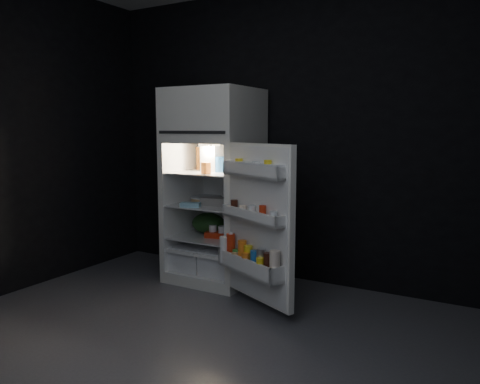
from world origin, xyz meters
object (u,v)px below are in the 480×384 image
Objects in this scene: milk_jug at (212,158)px; egg_carton at (218,202)px; fridge_door at (256,226)px; refrigerator at (215,179)px; yogurt_tray at (218,235)px.

egg_carton is at bearing -37.35° from milk_jug.
fridge_door is 0.77m from egg_carton.
egg_carton is (0.10, -0.10, -0.19)m from refrigerator.
refrigerator is 1.46× the size of fridge_door.
refrigerator reaches higher than milk_jug.
refrigerator is 0.24m from egg_carton.
egg_carton reaches higher than yogurt_tray.
milk_jug is at bearing 131.21° from yogurt_tray.
fridge_door reaches higher than yogurt_tray.
egg_carton is 1.39× the size of yogurt_tray.
fridge_door is at bearing -36.58° from milk_jug.
fridge_door is at bearing -36.89° from refrigerator.
milk_jug is at bearing 132.71° from egg_carton.
fridge_door is at bearing -48.06° from yogurt_tray.
refrigerator is 7.68× the size of yogurt_tray.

